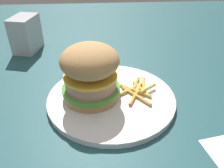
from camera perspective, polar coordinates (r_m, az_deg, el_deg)
The scene contains 5 objects.
ground_plane at distance 0.51m, azimuth -0.30°, elevation -2.81°, with size 1.60×1.60×0.00m, color #1E474C.
plate at distance 0.50m, azimuth -0.00°, elevation -3.49°, with size 0.27×0.27×0.01m, color silver.
sandwich at distance 0.46m, azimuth -5.33°, elevation 2.97°, with size 0.12×0.12×0.12m.
fries_pile at distance 0.51m, azimuth 6.15°, elevation -1.38°, with size 0.10×0.10×0.01m.
napkin_dispenser at distance 0.74m, azimuth -20.34°, elevation 11.40°, with size 0.09×0.06×0.10m, color #B7BABF.
Camera 1 is at (0.41, -0.03, 0.30)m, focal length 37.36 mm.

